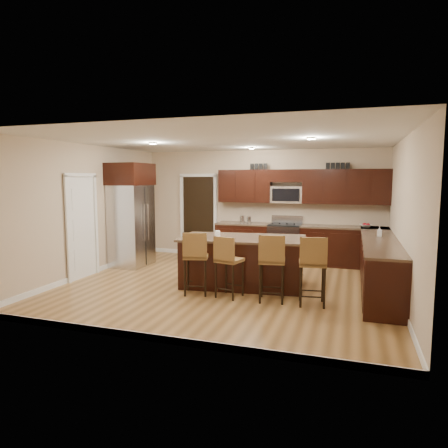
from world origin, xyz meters
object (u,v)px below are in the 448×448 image
(range, at_px, (285,243))
(stool_mid, at_px, (227,260))
(stool_left, at_px, (196,256))
(refrigerator, at_px, (131,214))
(stool_extra, at_px, (313,263))
(stool_right, at_px, (272,260))
(island, at_px, (243,263))

(range, relative_size, stool_mid, 1.05)
(stool_left, bearing_deg, stool_mid, -14.25)
(stool_left, height_order, stool_mid, stool_left)
(stool_left, xyz_separation_m, refrigerator, (-2.28, 1.71, 0.52))
(stool_left, bearing_deg, range, 57.63)
(stool_extra, bearing_deg, stool_left, 171.48)
(range, bearing_deg, stool_right, -84.39)
(stool_mid, distance_m, stool_extra, 1.41)
(island, bearing_deg, stool_right, -56.09)
(island, bearing_deg, stool_mid, -98.90)
(stool_left, xyz_separation_m, stool_extra, (1.98, -0.00, 0.01))
(stool_left, distance_m, stool_extra, 1.98)
(stool_mid, distance_m, stool_right, 0.76)
(range, xyz_separation_m, island, (-0.41, -2.32, -0.04))
(stool_extra, bearing_deg, range, 98.44)
(island, xyz_separation_m, stool_left, (-0.61, -0.84, 0.26))
(range, height_order, stool_left, range)
(stool_left, relative_size, refrigerator, 0.47)
(stool_right, height_order, refrigerator, refrigerator)
(island, distance_m, stool_right, 1.14)
(stool_right, bearing_deg, stool_mid, 171.18)
(stool_left, relative_size, stool_right, 0.99)
(island, distance_m, refrigerator, 3.11)
(range, relative_size, refrigerator, 0.47)
(stool_extra, bearing_deg, stool_right, 171.55)
(island, height_order, stool_extra, stool_extra)
(island, relative_size, refrigerator, 1.03)
(island, relative_size, stool_right, 2.17)
(range, bearing_deg, refrigerator, -156.26)
(stool_extra, bearing_deg, stool_mid, 171.35)
(stool_mid, bearing_deg, island, 101.19)
(island, bearing_deg, refrigerator, 156.75)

